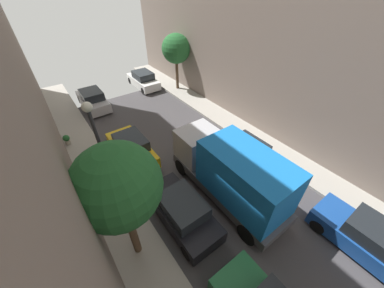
# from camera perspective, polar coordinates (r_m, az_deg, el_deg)

# --- Properties ---
(ground) EXTENTS (32.00, 32.00, 0.00)m
(ground) POSITION_cam_1_polar(r_m,az_deg,el_deg) (11.29, 14.52, -17.80)
(ground) COLOR #423F42
(sidewalk_left) EXTENTS (2.00, 44.00, 0.15)m
(sidewalk_left) POSITION_cam_1_polar(r_m,az_deg,el_deg) (9.71, -9.40, -32.73)
(sidewalk_left) COLOR #A8A399
(sidewalk_left) RESTS_ON ground
(sidewalk_right) EXTENTS (2.00, 44.00, 0.15)m
(sidewalk_right) POSITION_cam_1_polar(r_m,az_deg,el_deg) (14.43, 27.97, -6.12)
(sidewalk_right) COLOR #A8A399
(sidewalk_right) RESTS_ON ground
(parked_car_left_3) EXTENTS (1.78, 4.20, 1.57)m
(parked_car_left_3) POSITION_cam_1_polar(r_m,az_deg,el_deg) (10.23, -2.71, -17.37)
(parked_car_left_3) COLOR black
(parked_car_left_3) RESTS_ON ground
(parked_car_left_4) EXTENTS (1.78, 4.20, 1.57)m
(parked_car_left_4) POSITION_cam_1_polar(r_m,az_deg,el_deg) (13.77, -15.82, -1.02)
(parked_car_left_4) COLOR gold
(parked_car_left_4) RESTS_ON ground
(parked_car_left_5) EXTENTS (1.78, 4.20, 1.57)m
(parked_car_left_5) POSITION_cam_1_polar(r_m,az_deg,el_deg) (20.46, -24.89, 10.62)
(parked_car_left_5) COLOR silver
(parked_car_left_5) RESTS_ON ground
(parked_car_right_1) EXTENTS (1.78, 4.20, 1.57)m
(parked_car_right_1) POSITION_cam_1_polar(r_m,az_deg,el_deg) (11.97, 39.65, -18.99)
(parked_car_right_1) COLOR #194799
(parked_car_right_1) RESTS_ON ground
(parked_car_right_2) EXTENTS (1.78, 4.20, 1.57)m
(parked_car_right_2) POSITION_cam_1_polar(r_m,az_deg,el_deg) (13.34, 14.10, -2.16)
(parked_car_right_2) COLOR gray
(parked_car_right_2) RESTS_ON ground
(parked_car_right_3) EXTENTS (1.78, 4.20, 1.57)m
(parked_car_right_3) POSITION_cam_1_polar(r_m,az_deg,el_deg) (23.09, -12.86, 16.29)
(parked_car_right_3) COLOR white
(parked_car_right_3) RESTS_ON ground
(delivery_truck) EXTENTS (2.26, 6.60, 3.38)m
(delivery_truck) POSITION_cam_1_polar(r_m,az_deg,el_deg) (10.44, 10.33, -7.38)
(delivery_truck) COLOR #4C4C51
(delivery_truck) RESTS_ON ground
(street_tree_0) EXTENTS (2.79, 2.79, 5.45)m
(street_tree_0) POSITION_cam_1_polar(r_m,az_deg,el_deg) (6.96, -19.27, -10.59)
(street_tree_0) COLOR brown
(street_tree_0) RESTS_ON sidewalk_left
(street_tree_1) EXTENTS (2.57, 2.57, 5.01)m
(street_tree_1) POSITION_cam_1_polar(r_m,az_deg,el_deg) (21.02, -4.29, 23.92)
(street_tree_1) COLOR brown
(street_tree_1) RESTS_ON sidewalk_right
(potted_plant_1) EXTENTS (0.43, 0.43, 0.70)m
(potted_plant_1) POSITION_cam_1_polar(r_m,az_deg,el_deg) (16.51, -30.40, 1.03)
(potted_plant_1) COLOR #B2A899
(potted_plant_1) RESTS_ON sidewalk_left
(lamp_post) EXTENTS (0.44, 0.44, 5.10)m
(lamp_post) POSITION_cam_1_polar(r_m,az_deg,el_deg) (10.31, -23.90, 1.70)
(lamp_post) COLOR #333338
(lamp_post) RESTS_ON sidewalk_left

